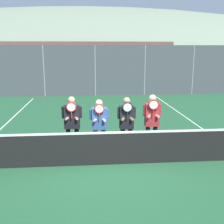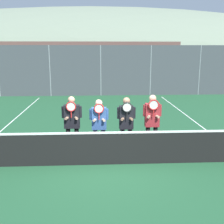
% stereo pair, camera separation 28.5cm
% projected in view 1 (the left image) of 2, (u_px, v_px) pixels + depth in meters
% --- Properties ---
extents(ground_plane, '(120.00, 120.00, 0.00)m').
position_uv_depth(ground_plane, '(108.00, 165.00, 7.85)').
color(ground_plane, '#1E4C2D').
extents(hill_distant, '(113.30, 62.94, 22.03)m').
position_uv_depth(hill_distant, '(89.00, 63.00, 61.44)').
color(hill_distant, slate).
rests_on(hill_distant, ground_plane).
extents(clubhouse_building, '(17.05, 5.50, 3.71)m').
position_uv_depth(clubhouse_building, '(71.00, 63.00, 25.18)').
color(clubhouse_building, tan).
rests_on(clubhouse_building, ground_plane).
extents(fence_back, '(20.53, 0.06, 3.39)m').
position_uv_depth(fence_back, '(95.00, 71.00, 18.95)').
color(fence_back, gray).
rests_on(fence_back, ground_plane).
extents(tennis_net, '(10.92, 0.09, 1.06)m').
position_uv_depth(tennis_net, '(108.00, 148.00, 7.74)').
color(tennis_net, gray).
rests_on(tennis_net, ground_plane).
extents(court_line_right_sideline, '(0.05, 16.00, 0.01)m').
position_uv_depth(court_line_right_sideline, '(205.00, 130.00, 11.11)').
color(court_line_right_sideline, white).
rests_on(court_line_right_sideline, ground_plane).
extents(player_leftmost, '(0.59, 0.34, 1.82)m').
position_uv_depth(player_leftmost, '(72.00, 122.00, 8.23)').
color(player_leftmost, black).
rests_on(player_leftmost, ground_plane).
extents(player_center_left, '(0.57, 0.34, 1.72)m').
position_uv_depth(player_center_left, '(99.00, 123.00, 8.30)').
color(player_center_left, '#56565B').
rests_on(player_center_left, ground_plane).
extents(player_center_right, '(0.54, 0.34, 1.80)m').
position_uv_depth(player_center_right, '(127.00, 122.00, 8.25)').
color(player_center_right, black).
rests_on(player_center_right, ground_plane).
extents(player_rightmost, '(0.56, 0.34, 1.84)m').
position_uv_depth(player_rightmost, '(152.00, 119.00, 8.43)').
color(player_rightmost, black).
rests_on(player_rightmost, ground_plane).
extents(car_far_left, '(4.33, 2.00, 1.80)m').
position_uv_depth(car_far_left, '(20.00, 79.00, 21.10)').
color(car_far_left, silver).
rests_on(car_far_left, ground_plane).
extents(car_left_of_center, '(4.79, 2.05, 1.70)m').
position_uv_depth(car_left_of_center, '(92.00, 79.00, 21.46)').
color(car_left_of_center, navy).
rests_on(car_left_of_center, ground_plane).
extents(car_center, '(4.15, 2.06, 1.68)m').
position_uv_depth(car_center, '(161.00, 79.00, 21.85)').
color(car_center, black).
rests_on(car_center, ground_plane).
extents(car_right_of_center, '(4.57, 1.91, 1.81)m').
position_uv_depth(car_right_of_center, '(224.00, 77.00, 22.59)').
color(car_right_of_center, slate).
rests_on(car_right_of_center, ground_plane).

